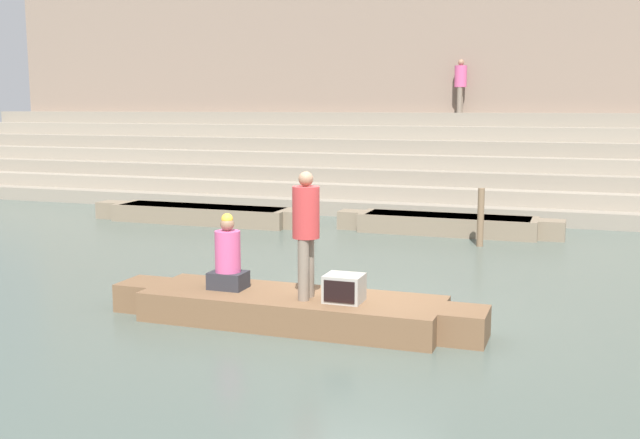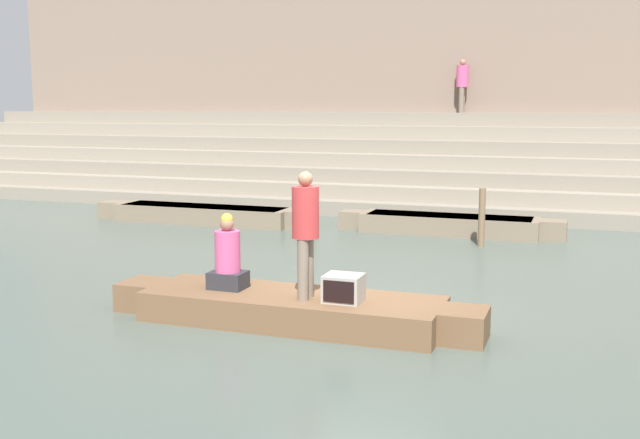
% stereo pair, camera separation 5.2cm
% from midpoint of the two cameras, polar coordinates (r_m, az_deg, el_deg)
% --- Properties ---
extents(ground_plane, '(120.00, 120.00, 0.00)m').
position_cam_midpoint_polar(ground_plane, '(11.10, 2.35, -7.36)').
color(ground_plane, '#47544C').
extents(ghat_steps, '(36.00, 4.13, 2.85)m').
position_cam_midpoint_polar(ghat_steps, '(22.60, 11.40, 3.30)').
color(ghat_steps, gray).
rests_on(ghat_steps, ground).
extents(back_wall, '(34.20, 1.28, 8.58)m').
position_cam_midpoint_polar(back_wall, '(24.59, 12.32, 11.27)').
color(back_wall, '#7F6B5B').
rests_on(back_wall, ground).
extents(rowboat_main, '(5.47, 1.45, 0.42)m').
position_cam_midpoint_polar(rowboat_main, '(10.69, -2.29, -6.73)').
color(rowboat_main, brown).
rests_on(rowboat_main, ground).
extents(person_standing, '(0.37, 0.37, 1.76)m').
position_cam_midpoint_polar(person_standing, '(10.21, -1.22, -0.52)').
color(person_standing, '#756656').
rests_on(person_standing, rowboat_main).
extents(person_rowing, '(0.52, 0.41, 1.11)m').
position_cam_midpoint_polar(person_rowing, '(10.96, -7.17, -3.00)').
color(person_rowing, '#28282D').
rests_on(person_rowing, rowboat_main).
extents(tv_set, '(0.51, 0.45, 0.37)m').
position_cam_midpoint_polar(tv_set, '(10.21, 1.70, -5.25)').
color(tv_set, '#9E998E').
rests_on(tv_set, rowboat_main).
extents(moored_boat_shore, '(6.23, 1.10, 0.45)m').
position_cam_midpoint_polar(moored_boat_shore, '(19.96, -9.05, 0.42)').
color(moored_boat_shore, '#756651').
rests_on(moored_boat_shore, ground).
extents(moored_boat_distant, '(5.43, 1.10, 0.45)m').
position_cam_midpoint_polar(moored_boat_distant, '(18.30, 9.60, -0.33)').
color(moored_boat_distant, '#756651').
rests_on(moored_boat_distant, ground).
extents(mooring_post, '(0.14, 0.14, 1.29)m').
position_cam_midpoint_polar(mooring_post, '(16.75, 12.05, 0.16)').
color(mooring_post, brown).
rests_on(mooring_post, ground).
extents(person_on_steps, '(0.37, 0.37, 1.62)m').
position_cam_midpoint_polar(person_on_steps, '(23.77, 10.59, 10.23)').
color(person_on_steps, '#756656').
rests_on(person_on_steps, ghat_steps).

